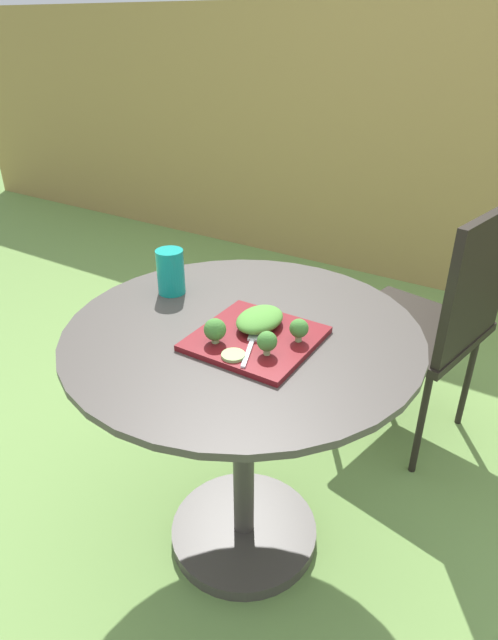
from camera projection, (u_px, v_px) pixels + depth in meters
name	position (u px, v px, depth m)	size (l,w,h in m)	color
ground_plane	(244.00, 535.00, 1.65)	(12.00, 12.00, 0.00)	#70994C
bamboo_fence	(457.00, 158.00, 2.86)	(8.00, 0.08, 1.50)	#9E7F47
patio_table	(243.00, 418.00, 1.43)	(0.87, 0.87, 0.73)	#423D38
patio_chair	(438.00, 313.00, 1.80)	(0.52, 0.52, 0.90)	black
salad_plate	(256.00, 338.00, 1.24)	(0.27, 0.27, 0.01)	maroon
drinking_glass	(171.00, 274.00, 1.44)	(0.07, 0.07, 0.12)	#149989
fork	(251.00, 344.00, 1.20)	(0.07, 0.15, 0.00)	silver
lettuce_mound	(260.00, 319.00, 1.26)	(0.10, 0.14, 0.04)	#519338
broccoli_floret_0	(215.00, 330.00, 1.20)	(0.05, 0.05, 0.06)	#99B770
broccoli_floret_1	(267.00, 342.00, 1.15)	(0.04, 0.04, 0.06)	#99B770
broccoli_floret_2	(299.00, 328.00, 1.20)	(0.04, 0.04, 0.06)	#99B770
cucumber_slice_0	(233.00, 355.00, 1.16)	(0.05, 0.05, 0.01)	#8EB766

